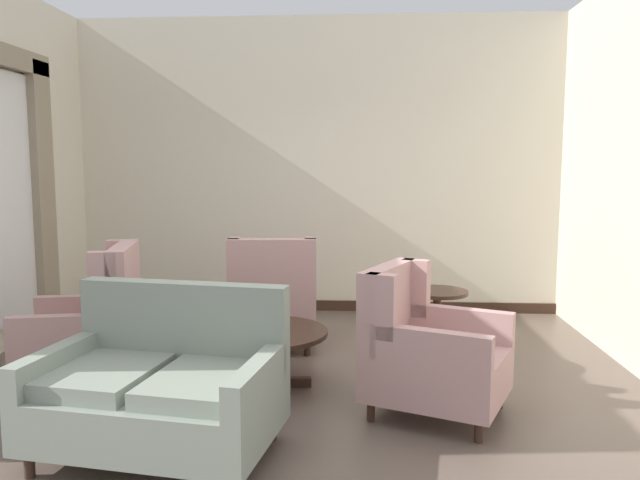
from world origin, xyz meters
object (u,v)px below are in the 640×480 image
object	(u,v)px
armchair_near_window	(274,301)
side_table	(437,322)
coffee_table	(265,339)
armchair_back_corner	(91,327)
porcelain_vase	(269,312)
armchair_beside_settee	(427,352)
settee	(161,388)

from	to	relation	value
armchair_near_window	side_table	size ratio (longest dim) A/B	1.58
coffee_table	armchair_back_corner	distance (m)	1.38
porcelain_vase	armchair_beside_settee	distance (m)	1.26
armchair_beside_settee	armchair_back_corner	xyz separation A→B (m)	(-2.57, 0.44, 0.02)
coffee_table	side_table	xyz separation A→B (m)	(1.38, 0.53, 0.03)
armchair_beside_settee	armchair_back_corner	size ratio (longest dim) A/B	1.03
porcelain_vase	side_table	distance (m)	1.45
settee	coffee_table	bearing A→B (deg)	78.48
porcelain_vase	armchair_beside_settee	xyz separation A→B (m)	(1.17, -0.44, -0.16)
armchair_near_window	armchair_back_corner	size ratio (longest dim) A/B	0.97
armchair_back_corner	coffee_table	bearing A→B (deg)	77.94
armchair_beside_settee	porcelain_vase	bearing A→B (deg)	92.55
porcelain_vase	side_table	size ratio (longest dim) A/B	0.48
coffee_table	armchair_near_window	size ratio (longest dim) A/B	0.92
settee	armchair_near_window	xyz separation A→B (m)	(0.36, 2.24, 0.04)
settee	armchair_back_corner	size ratio (longest dim) A/B	1.36
settee	armchair_back_corner	distance (m)	1.50
armchair_beside_settee	side_table	size ratio (longest dim) A/B	1.67
settee	side_table	xyz separation A→B (m)	(1.82, 1.70, 0.00)
coffee_table	settee	distance (m)	1.25
porcelain_vase	armchair_beside_settee	world-z (taller)	armchair_beside_settee
coffee_table	settee	xyz separation A→B (m)	(-0.44, -1.17, 0.02)
porcelain_vase	armchair_beside_settee	size ratio (longest dim) A/B	0.29
coffee_table	porcelain_vase	bearing A→B (deg)	22.65
side_table	porcelain_vase	bearing A→B (deg)	-158.90
settee	side_table	world-z (taller)	settee
coffee_table	settee	world-z (taller)	settee
coffee_table	armchair_beside_settee	world-z (taller)	armchair_beside_settee
porcelain_vase	settee	size ratio (longest dim) A/B	0.22
armchair_back_corner	settee	bearing A→B (deg)	26.69
coffee_table	armchair_beside_settee	distance (m)	1.28
armchair_near_window	side_table	xyz separation A→B (m)	(1.45, -0.53, -0.04)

